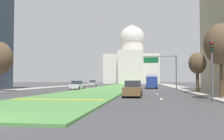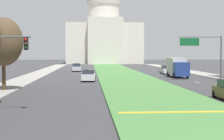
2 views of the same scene
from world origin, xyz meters
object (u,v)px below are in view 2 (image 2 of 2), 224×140
sedan_midblock (88,76)px  box_truck_delivery (177,67)px  street_tree_left_mid (3,42)px  overhead_guide_sign (205,48)px  sedan_distant (166,70)px  sedan_far_horizon (76,68)px  capitol_building (104,34)px

sedan_midblock → box_truck_delivery: size_ratio=0.65×
street_tree_left_mid → box_truck_delivery: street_tree_left_mid is taller
overhead_guide_sign → sedan_midblock: overhead_guide_sign is taller
sedan_distant → box_truck_delivery: box_truck_delivery is taller
sedan_far_horizon → capitol_building: bearing=82.1°
box_truck_delivery → sedan_far_horizon: bearing=131.0°
overhead_guide_sign → sedan_far_horizon: (-19.40, 27.55, -3.85)m
overhead_guide_sign → street_tree_left_mid: size_ratio=0.85×
sedan_distant → box_truck_delivery: 9.31m
sedan_distant → box_truck_delivery: size_ratio=0.67×
capitol_building → box_truck_delivery: (8.70, -82.61, -9.97)m
overhead_guide_sign → sedan_distant: 17.34m
capitol_building → street_tree_left_mid: size_ratio=4.30×
street_tree_left_mid → sedan_midblock: size_ratio=1.84×
overhead_guide_sign → box_truck_delivery: size_ratio=1.02×
sedan_far_horizon → box_truck_delivery: (17.38, -20.01, 0.85)m
capitol_building → overhead_guide_sign: capitol_building is taller
box_truck_delivery → street_tree_left_mid: bearing=-140.0°
capitol_building → sedan_distant: 74.68m
overhead_guide_sign → box_truck_delivery: overhead_guide_sign is taller
box_truck_delivery → capitol_building: bearing=96.0°
capitol_building → overhead_guide_sign: size_ratio=5.08×
sedan_midblock → box_truck_delivery: 16.37m
street_tree_left_mid → sedan_far_horizon: (6.04, 39.65, -4.31)m
overhead_guide_sign → street_tree_left_mid: bearing=-154.5°
box_truck_delivery → sedan_distant: bearing=88.7°
capitol_building → sedan_distant: (8.91, -73.34, -10.85)m
sedan_midblock → sedan_distant: bearing=47.9°
sedan_far_horizon → street_tree_left_mid: bearing=-98.7°
capitol_building → street_tree_left_mid: bearing=-98.2°
sedan_far_horizon → sedan_distant: bearing=-31.4°
overhead_guide_sign → sedan_midblock: bearing=178.9°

